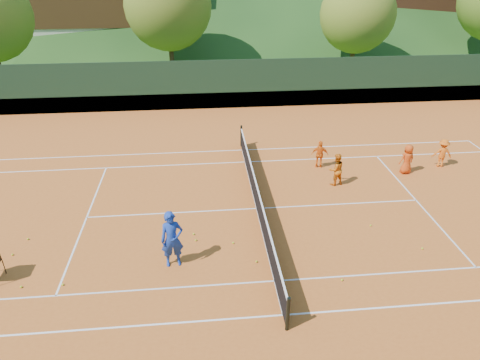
{
  "coord_description": "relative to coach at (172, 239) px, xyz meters",
  "views": [
    {
      "loc": [
        -2.0,
        -13.84,
        8.82
      ],
      "look_at": [
        -0.65,
        0.0,
        1.3
      ],
      "focal_mm": 32.0,
      "sensor_mm": 36.0,
      "label": 1
    }
  ],
  "objects": [
    {
      "name": "ground",
      "position": [
        3.04,
        3.01,
        -0.98
      ],
      "size": [
        400.0,
        400.0,
        0.0
      ],
      "primitive_type": "plane",
      "color": "#2E561A",
      "rests_on": "ground"
    },
    {
      "name": "clay_court",
      "position": [
        3.04,
        3.01,
        -0.97
      ],
      "size": [
        40.0,
        24.0,
        0.02
      ],
      "primitive_type": "cube",
      "color": "#BB591E",
      "rests_on": "ground"
    },
    {
      "name": "coach",
      "position": [
        0.0,
        0.0,
        0.0
      ],
      "size": [
        0.76,
        0.55,
        1.91
      ],
      "primitive_type": "imported",
      "rotation": [
        0.0,
        0.0,
        0.14
      ],
      "color": "#1839A1",
      "rests_on": "clay_court"
    },
    {
      "name": "student_a",
      "position": [
        6.58,
        4.62,
        -0.25
      ],
      "size": [
        0.8,
        0.69,
        1.4
      ],
      "primitive_type": "imported",
      "rotation": [
        0.0,
        0.0,
        3.4
      ],
      "color": "orange",
      "rests_on": "clay_court"
    },
    {
      "name": "student_b",
      "position": [
        6.34,
        6.28,
        -0.32
      ],
      "size": [
        0.81,
        0.5,
        1.28
      ],
      "primitive_type": "imported",
      "rotation": [
        0.0,
        0.0,
        2.87
      ],
      "color": "orange",
      "rests_on": "clay_court"
    },
    {
      "name": "student_c",
      "position": [
        10.02,
        5.35,
        -0.28
      ],
      "size": [
        0.73,
        0.55,
        1.35
      ],
      "primitive_type": "imported",
      "rotation": [
        0.0,
        0.0,
        3.34
      ],
      "color": "#D24612",
      "rests_on": "clay_court"
    },
    {
      "name": "student_d",
      "position": [
        11.9,
        5.84,
        -0.3
      ],
      "size": [
        0.93,
        0.65,
        1.32
      ],
      "primitive_type": "imported",
      "rotation": [
        0.0,
        0.0,
        2.94
      ],
      "color": "orange",
      "rests_on": "clay_court"
    },
    {
      "name": "tennis_ball_0",
      "position": [
        -3.26,
        -0.68,
        -0.92
      ],
      "size": [
        0.07,
        0.07,
        0.07
      ],
      "primitive_type": "sphere",
      "color": "#BADC24",
      "rests_on": "clay_court"
    },
    {
      "name": "tennis_ball_1",
      "position": [
        -5.06,
        1.78,
        -0.92
      ],
      "size": [
        0.07,
        0.07,
        0.07
      ],
      "primitive_type": "sphere",
      "color": "#BADC24",
      "rests_on": "clay_court"
    },
    {
      "name": "tennis_ball_2",
      "position": [
        8.2,
        -0.05,
        -0.92
      ],
      "size": [
        0.07,
        0.07,
        0.07
      ],
      "primitive_type": "sphere",
      "color": "#BADC24",
      "rests_on": "clay_court"
    },
    {
      "name": "tennis_ball_3",
      "position": [
        2.61,
        -0.18,
        -0.92
      ],
      "size": [
        0.07,
        0.07,
        0.07
      ],
      "primitive_type": "sphere",
      "color": "#BADC24",
      "rests_on": "clay_court"
    },
    {
      "name": "tennis_ball_4",
      "position": [
        0.62,
        1.51,
        -0.92
      ],
      "size": [
        0.07,
        0.07,
        0.07
      ],
      "primitive_type": "sphere",
      "color": "#BADC24",
      "rests_on": "clay_court"
    },
    {
      "name": "tennis_ball_8",
      "position": [
        -5.28,
        0.94,
        -0.92
      ],
      "size": [
        0.07,
        0.07,
        0.07
      ],
      "primitive_type": "sphere",
      "color": "#BADC24",
      "rests_on": "clay_court"
    },
    {
      "name": "tennis_ball_10",
      "position": [
        1.95,
        0.87,
        -0.92
      ],
      "size": [
        0.07,
        0.07,
        0.07
      ],
      "primitive_type": "sphere",
      "color": "#BADC24",
      "rests_on": "clay_court"
    },
    {
      "name": "tennis_ball_11",
      "position": [
        5.06,
        -1.29,
        -0.92
      ],
      "size": [
        0.07,
        0.07,
        0.07
      ],
      "primitive_type": "sphere",
      "color": "#BADC24",
      "rests_on": "clay_court"
    },
    {
      "name": "tennis_ball_13",
      "position": [
        -4.46,
        -0.66,
        -0.92
      ],
      "size": [
        0.07,
        0.07,
        0.07
      ],
      "primitive_type": "sphere",
      "color": "#BADC24",
      "rests_on": "clay_court"
    },
    {
      "name": "tennis_ball_15",
      "position": [
        0.69,
        1.15,
        -0.92
      ],
      "size": [
        0.07,
        0.07,
        0.07
      ],
      "primitive_type": "sphere",
      "color": "#BADC24",
      "rests_on": "clay_court"
    },
    {
      "name": "tennis_ball_19",
      "position": [
        6.97,
        1.43,
        -0.92
      ],
      "size": [
        0.07,
        0.07,
        0.07
      ],
      "primitive_type": "sphere",
      "color": "#BADC24",
      "rests_on": "clay_court"
    },
    {
      "name": "court_lines",
      "position": [
        3.04,
        3.01,
        -0.95
      ],
      "size": [
        23.83,
        11.03,
        0.0
      ],
      "color": "silver",
      "rests_on": "clay_court"
    },
    {
      "name": "tennis_net",
      "position": [
        3.04,
        3.01,
        -0.46
      ],
      "size": [
        0.1,
        12.07,
        1.1
      ],
      "color": "black",
      "rests_on": "clay_court"
    },
    {
      "name": "perimeter_fence",
      "position": [
        3.04,
        3.01,
        0.29
      ],
      "size": [
        40.4,
        24.24,
        3.0
      ],
      "color": "black",
      "rests_on": "clay_court"
    },
    {
      "name": "tree_b",
      "position": [
        -0.96,
        23.01,
        4.22
      ],
      "size": [
        6.4,
        6.4,
        8.4
      ],
      "color": "#3C2818",
      "rests_on": "ground"
    },
    {
      "name": "tree_c",
      "position": [
        13.04,
        22.01,
        3.57
      ],
      "size": [
        5.6,
        5.6,
        7.35
      ],
      "color": "#402B19",
      "rests_on": "ground"
    }
  ]
}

